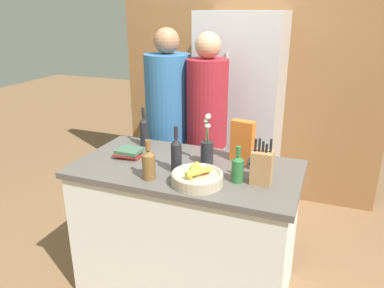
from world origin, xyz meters
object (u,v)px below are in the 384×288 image
(refrigerator, at_px, (240,115))
(bottle_water, at_px, (238,168))
(knife_block, at_px, (262,167))
(bottle_oil, at_px, (176,154))
(coffee_mug, at_px, (260,163))
(book_stack, at_px, (129,153))
(bottle_vinegar, at_px, (149,164))
(fruit_bowl, at_px, (197,177))
(flower_vase, at_px, (207,149))
(person_at_sink, at_px, (168,122))
(person_in_blue, at_px, (207,128))
(bottle_wine, at_px, (144,131))
(cereal_box, at_px, (242,142))

(refrigerator, distance_m, bottle_water, 1.43)
(knife_block, distance_m, bottle_oil, 0.52)
(coffee_mug, xyz_separation_m, book_stack, (-0.87, -0.10, -0.02))
(knife_block, height_order, bottle_vinegar, knife_block)
(fruit_bowl, bearing_deg, flower_vase, 98.31)
(bottle_oil, bearing_deg, bottle_water, -0.29)
(fruit_bowl, xyz_separation_m, bottle_oil, (-0.18, 0.11, 0.07))
(knife_block, bearing_deg, bottle_oil, -176.95)
(person_at_sink, height_order, person_in_blue, person_at_sink)
(bottle_vinegar, xyz_separation_m, person_at_sink, (-0.30, 0.94, -0.04))
(coffee_mug, bearing_deg, bottle_wine, 170.24)
(flower_vase, height_order, bottle_oil, flower_vase)
(cereal_box, height_order, bottle_water, cereal_box)
(cereal_box, distance_m, bottle_wine, 0.75)
(person_in_blue, bearing_deg, bottle_oil, -102.52)
(knife_block, height_order, book_stack, knife_block)
(coffee_mug, bearing_deg, bottle_water, -114.35)
(bottle_vinegar, height_order, bottle_water, bottle_vinegar)
(person_in_blue, bearing_deg, bottle_water, -77.40)
(person_at_sink, bearing_deg, book_stack, -99.16)
(fruit_bowl, distance_m, cereal_box, 0.46)
(bottle_oil, bearing_deg, refrigerator, 87.98)
(knife_block, bearing_deg, coffee_mug, 104.04)
(refrigerator, height_order, bottle_vinegar, refrigerator)
(bottle_vinegar, bearing_deg, flower_vase, 53.85)
(bottle_water, bearing_deg, refrigerator, 103.66)
(bottle_vinegar, relative_size, person_in_blue, 0.14)
(bottle_oil, bearing_deg, knife_block, 3.05)
(bottle_wine, bearing_deg, person_in_blue, 51.85)
(bottle_vinegar, relative_size, person_at_sink, 0.14)
(cereal_box, xyz_separation_m, person_at_sink, (-0.75, 0.49, -0.09))
(bottle_oil, bearing_deg, book_stack, 165.51)
(knife_block, bearing_deg, bottle_vinegar, -164.33)
(flower_vase, relative_size, book_stack, 1.86)
(refrigerator, relative_size, bottle_water, 8.52)
(book_stack, bearing_deg, bottle_water, -7.58)
(flower_vase, xyz_separation_m, bottle_wine, (-0.54, 0.16, 0.01))
(refrigerator, bearing_deg, fruit_bowl, -85.08)
(flower_vase, bearing_deg, bottle_vinegar, -126.15)
(book_stack, height_order, bottle_water, bottle_water)
(knife_block, xyz_separation_m, flower_vase, (-0.39, 0.16, 0.00))
(cereal_box, height_order, bottle_vinegar, cereal_box)
(refrigerator, bearing_deg, bottle_oil, -92.02)
(knife_block, height_order, coffee_mug, knife_block)
(bottle_water, distance_m, person_at_sink, 1.13)
(cereal_box, distance_m, bottle_oil, 0.46)
(bottle_vinegar, bearing_deg, cereal_box, 45.42)
(bottle_wine, bearing_deg, book_stack, -87.04)
(cereal_box, height_order, book_stack, cereal_box)
(knife_block, bearing_deg, person_at_sink, 140.73)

